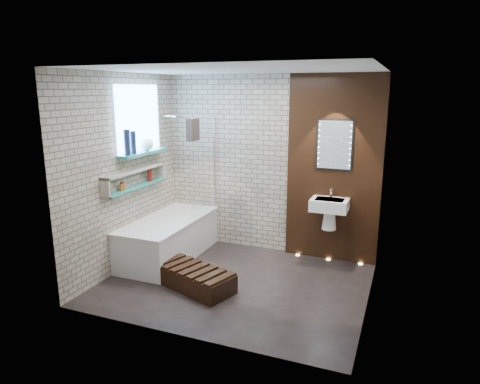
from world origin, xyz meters
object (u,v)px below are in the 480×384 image
at_px(led_mirror, 335,145).
at_px(walnut_step, 194,279).
at_px(bath_screen, 203,167).
at_px(washbasin, 329,209).
at_px(bathtub, 169,238).

xyz_separation_m(led_mirror, walnut_step, (-1.38, -1.53, -1.54)).
distance_m(led_mirror, walnut_step, 2.57).
relative_size(bath_screen, washbasin, 2.41).
relative_size(bathtub, walnut_step, 1.69).
distance_m(bath_screen, walnut_step, 1.72).
xyz_separation_m(washbasin, led_mirror, (0.00, 0.16, 0.86)).
height_order(bathtub, walnut_step, bathtub).
bearing_deg(bathtub, led_mirror, 19.78).
xyz_separation_m(bath_screen, led_mirror, (1.82, 0.34, 0.37)).
relative_size(bath_screen, led_mirror, 2.00).
relative_size(bathtub, led_mirror, 2.49).
height_order(washbasin, led_mirror, led_mirror).
bearing_deg(walnut_step, bath_screen, 110.39).
xyz_separation_m(bathtub, bath_screen, (0.35, 0.44, 0.99)).
height_order(washbasin, walnut_step, washbasin).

